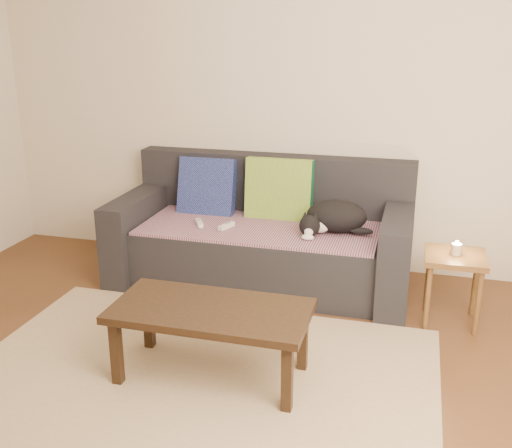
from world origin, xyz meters
name	(u,v)px	position (x,y,z in m)	size (l,w,h in m)	color
ground	(184,399)	(0.00, 0.00, 0.00)	(4.50, 4.50, 0.00)	brown
back_wall	(278,95)	(0.00, 2.00, 1.30)	(4.50, 0.04, 2.60)	beige
sofa	(263,239)	(0.00, 1.57, 0.31)	(2.10, 0.94, 0.87)	#232328
throw_blanket	(260,228)	(0.00, 1.48, 0.43)	(1.66, 0.74, 0.02)	#3C274A
cushion_navy	(207,187)	(-0.48, 1.74, 0.63)	(0.43, 0.11, 0.43)	#12124F
cushion_green	(279,192)	(0.08, 1.74, 0.63)	(0.49, 0.12, 0.49)	#0D5736
cat	(334,217)	(0.52, 1.50, 0.54)	(0.50, 0.44, 0.22)	black
wii_remote_a	(199,223)	(-0.42, 1.39, 0.46)	(0.15, 0.04, 0.03)	white
wii_remote_b	(226,226)	(-0.21, 1.38, 0.46)	(0.15, 0.04, 0.03)	white
side_table	(455,267)	(1.31, 1.23, 0.37)	(0.36, 0.36, 0.45)	brown
candle	(457,249)	(1.31, 1.23, 0.49)	(0.06, 0.06, 0.09)	beige
rug	(194,381)	(0.00, 0.15, 0.01)	(2.50, 1.80, 0.01)	tan
coffee_table	(211,316)	(0.07, 0.23, 0.36)	(1.02, 0.51, 0.41)	#2F2012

